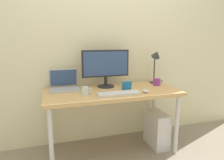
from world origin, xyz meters
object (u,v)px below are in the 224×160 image
at_px(monitor, 106,66).
at_px(mouse, 145,91).
at_px(coffee_mug, 157,82).
at_px(photo_frame, 127,85).
at_px(desk_lamp, 156,59).
at_px(laptop, 64,84).
at_px(desk, 112,96).
at_px(computer_tower, 157,129).
at_px(keyboard, 119,94).
at_px(glass_cup, 85,91).

bearing_deg(monitor, mouse, -49.03).
bearing_deg(coffee_mug, photo_frame, -168.01).
distance_m(mouse, coffee_mug, 0.40).
bearing_deg(desk_lamp, photo_frame, -156.64).
relative_size(monitor, laptop, 1.76).
distance_m(coffee_mug, photo_frame, 0.44).
bearing_deg(desk, coffee_mug, 7.95).
relative_size(laptop, photo_frame, 2.91).
bearing_deg(laptop, photo_frame, -18.04).
bearing_deg(computer_tower, coffee_mug, 70.65).
bearing_deg(desk, mouse, -30.99).
bearing_deg(laptop, keyboard, -37.68).
bearing_deg(desk_lamp, computer_tower, -108.84).
xyz_separation_m(desk_lamp, glass_cup, (-0.95, -0.27, -0.27)).
bearing_deg(keyboard, computer_tower, 15.05).
xyz_separation_m(coffee_mug, photo_frame, (-0.43, -0.09, 0.00)).
bearing_deg(laptop, monitor, -2.08).
xyz_separation_m(desk, monitor, (-0.02, 0.19, 0.32)).
bearing_deg(photo_frame, coffee_mug, 11.99).
xyz_separation_m(desk, coffee_mug, (0.60, 0.08, 0.11)).
distance_m(desk_lamp, glass_cup, 1.02).
height_order(desk, desk_lamp, desk_lamp).
height_order(keyboard, glass_cup, glass_cup).
xyz_separation_m(desk, laptop, (-0.50, 0.21, 0.12)).
height_order(mouse, photo_frame, photo_frame).
xyz_separation_m(monitor, coffee_mug, (0.62, -0.11, -0.21)).
bearing_deg(glass_cup, desk_lamp, 15.78).
bearing_deg(computer_tower, mouse, -148.44).
bearing_deg(mouse, glass_cup, 169.55).
distance_m(desk, monitor, 0.37).
distance_m(monitor, photo_frame, 0.34).
bearing_deg(monitor, laptop, 177.92).
relative_size(mouse, computer_tower, 0.21).
bearing_deg(photo_frame, computer_tower, -4.83).
relative_size(laptop, mouse, 3.56).
distance_m(desk_lamp, computer_tower, 0.86).
bearing_deg(photo_frame, keyboard, -131.18).
xyz_separation_m(laptop, desk_lamp, (1.14, -0.02, 0.25)).
height_order(monitor, keyboard, monitor).
xyz_separation_m(desk, desk_lamp, (0.64, 0.19, 0.37)).
bearing_deg(laptop, computer_tower, -13.36).
distance_m(desk, mouse, 0.38).
height_order(desk_lamp, coffee_mug, desk_lamp).
height_order(coffee_mug, photo_frame, photo_frame).
bearing_deg(keyboard, monitor, 94.95).
bearing_deg(keyboard, photo_frame, 48.82).
relative_size(desk_lamp, coffee_mug, 3.71).
height_order(mouse, computer_tower, mouse).
relative_size(desk_lamp, mouse, 4.88).
height_order(desk_lamp, mouse, desk_lamp).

